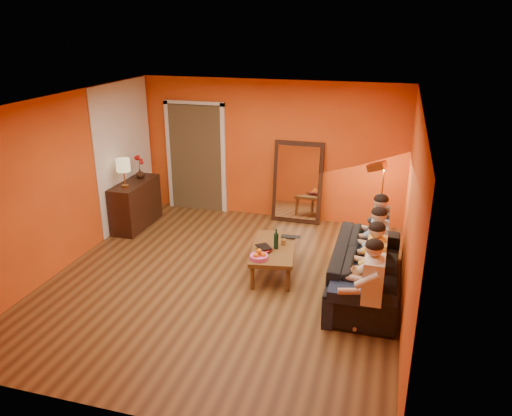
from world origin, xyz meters
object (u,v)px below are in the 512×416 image
(person_far_left, at_px, (373,287))
(sofa, at_px, (366,268))
(wine_bottle, at_px, (276,239))
(vase, at_px, (140,174))
(dog, at_px, (359,296))
(person_mid_right, at_px, (377,249))
(laptop, at_px, (290,238))
(person_far_right, at_px, (379,233))
(tumbler, at_px, (283,242))
(person_mid_left, at_px, (375,266))
(floor_lamp, at_px, (381,206))
(table_lamp, at_px, (124,173))
(sideboard, at_px, (136,204))
(coffee_table, at_px, (273,259))
(mirror_frame, at_px, (298,182))

(person_far_left, bearing_deg, sofa, 97.41)
(wine_bottle, relative_size, vase, 1.78)
(dog, bearing_deg, vase, 133.59)
(person_far_left, xyz_separation_m, person_mid_right, (0.00, 1.10, 0.00))
(wine_bottle, xyz_separation_m, laptop, (0.13, 0.40, -0.14))
(person_far_right, bearing_deg, person_far_left, -90.00)
(person_mid_right, relative_size, tumbler, 13.57)
(person_mid_left, distance_m, person_far_right, 1.10)
(floor_lamp, height_order, laptop, floor_lamp)
(table_lamp, xyz_separation_m, laptop, (3.05, -0.43, -0.67))
(sofa, distance_m, person_far_left, 1.05)
(table_lamp, bearing_deg, dog, -22.67)
(person_mid_left, bearing_deg, wine_bottle, 159.13)
(dog, relative_size, person_mid_right, 0.60)
(sideboard, relative_size, tumbler, 13.13)
(sideboard, bearing_deg, floor_lamp, 4.46)
(person_mid_left, bearing_deg, person_far_right, 90.00)
(person_mid_left, height_order, vase, person_mid_left)
(person_far_left, height_order, tumbler, person_far_left)
(person_mid_right, height_order, person_far_right, same)
(sideboard, xyz_separation_m, person_far_right, (4.37, -0.58, 0.18))
(person_far_left, xyz_separation_m, laptop, (-1.32, 1.50, -0.18))
(coffee_table, height_order, tumbler, tumbler)
(sofa, relative_size, person_mid_left, 1.87)
(sofa, relative_size, person_far_left, 1.87)
(mirror_frame, height_order, person_mid_right, mirror_frame)
(person_mid_left, bearing_deg, dog, -112.73)
(dog, distance_m, vase, 4.84)
(table_lamp, height_order, floor_lamp, floor_lamp)
(sideboard, bearing_deg, person_far_right, -7.55)
(floor_lamp, bearing_deg, wine_bottle, -115.53)
(coffee_table, bearing_deg, floor_lamp, 34.65)
(person_far_right, height_order, laptop, person_far_right)
(person_mid_right, xyz_separation_m, laptop, (-1.32, 0.40, -0.18))
(sofa, distance_m, coffee_table, 1.38)
(dog, relative_size, person_mid_left, 0.60)
(person_mid_right, bearing_deg, laptop, 163.02)
(sideboard, bearing_deg, person_far_left, -27.03)
(floor_lamp, distance_m, person_far_left, 2.57)
(sideboard, bearing_deg, wine_bottle, -21.09)
(sideboard, xyz_separation_m, sofa, (4.24, -1.23, -0.09))
(dog, height_order, vase, vase)
(mirror_frame, bearing_deg, person_mid_left, -60.20)
(person_far_left, relative_size, person_mid_left, 1.00)
(coffee_table, distance_m, tumbler, 0.30)
(sideboard, relative_size, person_mid_right, 0.97)
(table_lamp, relative_size, sofa, 0.22)
(dog, bearing_deg, laptop, 113.41)
(table_lamp, distance_m, person_mid_right, 4.48)
(person_mid_right, distance_m, vase, 4.59)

